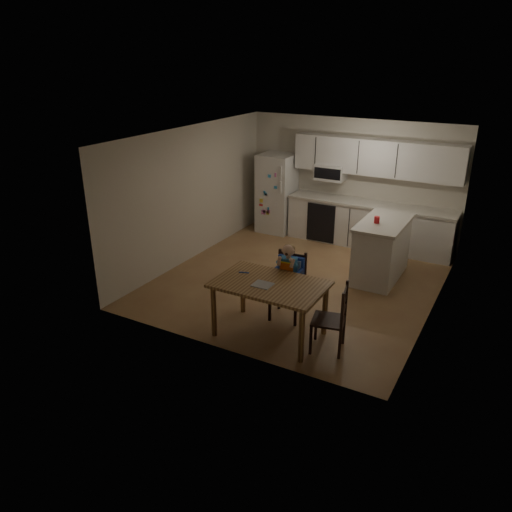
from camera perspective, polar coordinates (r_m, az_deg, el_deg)
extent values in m
cube|color=#91623E|center=(8.80, 4.96, -2.75)|extent=(4.50, 5.00, 0.01)
cube|color=beige|center=(10.60, 10.86, 8.51)|extent=(4.50, 0.02, 2.50)
cube|color=beige|center=(9.44, -7.40, 7.03)|extent=(0.02, 5.00, 2.50)
cube|color=beige|center=(7.77, 20.57, 2.38)|extent=(0.02, 5.00, 2.50)
cube|color=white|center=(8.06, 5.56, 13.59)|extent=(4.50, 5.00, 0.01)
cube|color=silver|center=(10.96, 2.37, 7.18)|extent=(0.72, 0.70, 1.70)
cube|color=silver|center=(10.40, 12.75, 3.38)|extent=(3.34, 0.60, 0.86)
cube|color=beige|center=(10.26, 12.95, 5.79)|extent=(3.37, 0.62, 0.05)
cube|color=black|center=(10.40, 7.41, 3.75)|extent=(0.60, 0.02, 0.80)
cube|color=silver|center=(10.18, 13.63, 10.89)|extent=(3.34, 0.34, 0.70)
cube|color=silver|center=(10.50, 8.53, 9.49)|extent=(0.60, 0.38, 0.33)
cube|color=silver|center=(8.95, 14.12, 0.54)|extent=(0.67, 1.34, 0.98)
cube|color=beige|center=(8.78, 14.44, 3.69)|extent=(0.74, 1.41, 0.06)
cylinder|color=red|center=(8.63, 13.65, 4.04)|extent=(0.09, 0.09, 0.11)
cube|color=brown|center=(6.78, 1.59, -3.25)|extent=(1.50, 0.97, 0.04)
cylinder|color=brown|center=(6.97, -4.86, -6.31)|extent=(0.08, 0.08, 0.76)
cylinder|color=brown|center=(7.56, -1.53, -3.81)|extent=(0.08, 0.08, 0.76)
cylinder|color=brown|center=(6.41, 5.22, -9.08)|extent=(0.08, 0.08, 0.76)
cylinder|color=brown|center=(7.05, 7.88, -6.09)|extent=(0.08, 0.08, 0.76)
cube|color=#A6A6AB|center=(6.71, 0.76, -3.30)|extent=(0.26, 0.23, 0.01)
cylinder|color=#2546B3|center=(7.07, -1.48, -1.89)|extent=(0.12, 0.06, 0.02)
cube|color=black|center=(7.39, 3.61, -3.86)|extent=(0.49, 0.49, 0.03)
cube|color=black|center=(7.39, 1.59, -5.88)|extent=(0.04, 0.04, 0.44)
cube|color=black|center=(7.72, 2.67, -4.58)|extent=(0.04, 0.04, 0.44)
cube|color=black|center=(7.27, 4.53, -6.44)|extent=(0.04, 0.04, 0.44)
cube|color=black|center=(7.61, 5.50, -5.09)|extent=(0.04, 0.04, 0.44)
cube|color=black|center=(7.44, 4.18, -1.31)|extent=(0.44, 0.08, 0.52)
cube|color=#2546B3|center=(7.36, 3.63, -3.38)|extent=(0.44, 0.40, 0.10)
cube|color=#2546B3|center=(7.39, 4.05, -1.31)|extent=(0.40, 0.11, 0.36)
cube|color=#5A94D3|center=(7.31, 3.58, -3.02)|extent=(0.34, 0.30, 0.02)
cube|color=#1E599D|center=(7.24, 3.71, -1.22)|extent=(0.25, 0.17, 0.27)
cube|color=red|center=(7.19, 3.53, -1.50)|extent=(0.20, 0.03, 0.21)
sphere|color=beige|center=(7.13, 3.73, 0.64)|extent=(0.20, 0.20, 0.18)
ellipsoid|color=olive|center=(7.13, 3.74, 0.79)|extent=(0.20, 0.18, 0.15)
cube|color=black|center=(6.68, 8.28, -7.28)|extent=(0.50, 0.50, 0.03)
cube|color=black|center=(6.98, 6.88, -7.95)|extent=(0.04, 0.04, 0.42)
cube|color=black|center=(6.94, 9.99, -8.34)|extent=(0.04, 0.04, 0.42)
cube|color=black|center=(6.66, 6.27, -9.54)|extent=(0.04, 0.04, 0.42)
cube|color=black|center=(6.62, 9.55, -9.97)|extent=(0.04, 0.04, 0.42)
cube|color=black|center=(6.54, 10.05, -5.47)|extent=(0.12, 0.42, 0.50)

